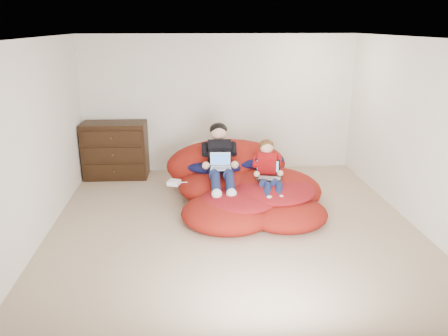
# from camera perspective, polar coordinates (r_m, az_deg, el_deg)

# --- Properties ---
(room_shell) EXTENTS (5.10, 5.10, 2.77)m
(room_shell) POSITION_cam_1_polar(r_m,az_deg,el_deg) (6.03, 1.21, -5.57)
(room_shell) COLOR tan
(room_shell) RESTS_ON ground
(dresser) EXTENTS (1.13, 0.64, 1.00)m
(dresser) POSITION_cam_1_polar(r_m,az_deg,el_deg) (8.09, -13.97, 2.29)
(dresser) COLOR black
(dresser) RESTS_ON ground
(beanbag_pile) EXTENTS (2.42, 2.41, 0.93)m
(beanbag_pile) POSITION_cam_1_polar(r_m,az_deg,el_deg) (6.78, 2.73, -2.40)
(beanbag_pile) COLOR #A21B12
(beanbag_pile) RESTS_ON ground
(cream_pillow) EXTENTS (0.47, 0.30, 0.30)m
(cream_pillow) POSITION_cam_1_polar(r_m,az_deg,el_deg) (7.44, -3.10, 2.37)
(cream_pillow) COLOR beige
(cream_pillow) RESTS_ON beanbag_pile
(older_boy) EXTENTS (0.38, 1.28, 0.85)m
(older_boy) POSITION_cam_1_polar(r_m,az_deg,el_deg) (6.69, -0.52, 1.50)
(older_boy) COLOR black
(older_boy) RESTS_ON beanbag_pile
(younger_boy) EXTENTS (0.36, 0.96, 0.71)m
(younger_boy) POSITION_cam_1_polar(r_m,az_deg,el_deg) (6.49, 5.84, -0.01)
(younger_boy) COLOR #B10F13
(younger_boy) RESTS_ON beanbag_pile
(laptop_white) EXTENTS (0.32, 0.27, 0.23)m
(laptop_white) POSITION_cam_1_polar(r_m,az_deg,el_deg) (6.61, -0.45, 0.53)
(laptop_white) COLOR white
(laptop_white) RESTS_ON older_boy
(laptop_black) EXTENTS (0.42, 0.45, 0.26)m
(laptop_black) POSITION_cam_1_polar(r_m,az_deg,el_deg) (6.49, 5.85, -0.62)
(laptop_black) COLOR black
(laptop_black) RESTS_ON younger_boy
(power_adapter) EXTENTS (0.22, 0.22, 0.06)m
(power_adapter) POSITION_cam_1_polar(r_m,az_deg,el_deg) (6.52, -6.55, -1.91)
(power_adapter) COLOR white
(power_adapter) RESTS_ON beanbag_pile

